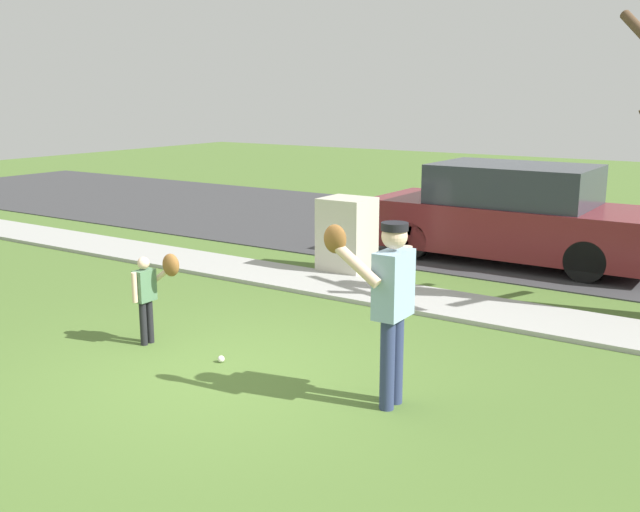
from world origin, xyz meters
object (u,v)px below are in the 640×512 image
(utility_cabinet, at_px, (347,236))
(baseball, at_px, (221,359))
(person_adult, at_px, (388,293))
(person_child, at_px, (152,286))
(parked_suv_maroon, at_px, (512,215))

(utility_cabinet, bearing_deg, baseball, -76.64)
(person_adult, height_order, baseball, person_adult)
(baseball, relative_size, utility_cabinet, 0.06)
(baseball, height_order, utility_cabinet, utility_cabinet)
(person_adult, xyz_separation_m, utility_cabinet, (-2.99, 4.16, -0.47))
(utility_cabinet, bearing_deg, person_child, -90.50)
(person_child, xyz_separation_m, baseball, (1.03, -0.03, -0.65))
(parked_suv_maroon, bearing_deg, utility_cabinet, 49.94)
(baseball, xyz_separation_m, parked_suv_maroon, (0.91, 6.43, 0.75))
(person_child, bearing_deg, person_adult, -1.03)
(person_adult, relative_size, baseball, 23.14)
(baseball, relative_size, parked_suv_maroon, 0.02)
(baseball, bearing_deg, parked_suv_maroon, 81.98)
(person_child, height_order, utility_cabinet, utility_cabinet)
(person_child, distance_m, baseball, 1.22)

